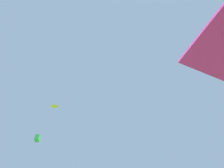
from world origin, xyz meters
TOP-DOWN VIEW (x-y plane):
  - distant_kite_yellow_high_left at (6.47, 18.78)m, footprint 0.88×0.88m
  - distant_kite_green_high_right at (8.01, 25.83)m, footprint 0.89×0.94m

SIDE VIEW (x-z plane):
  - distant_kite_green_high_right at x=8.01m, z-range 13.22..14.21m
  - distant_kite_yellow_high_left at x=6.47m, z-range 14.12..14.25m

